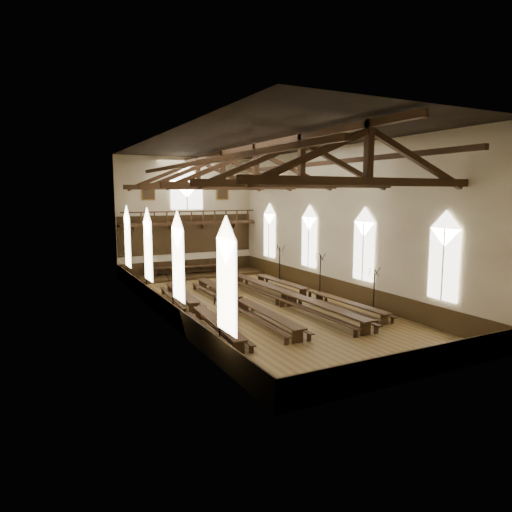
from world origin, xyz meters
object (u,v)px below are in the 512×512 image
Objects in this scene: refectory_row_b at (240,301)px; candelabrum_right_far at (280,269)px; candelabrum_right_mid at (320,281)px; dais at (196,275)px; candelabrum_left_far at (147,288)px; candelabrum_left_mid at (173,305)px; high_table at (196,267)px; refectory_row_a at (197,308)px; candelabrum_left_near at (220,339)px; refectory_row_c at (289,296)px; candelabrum_right_near at (374,298)px; refectory_row_d at (311,293)px.

candelabrum_right_far is at bearing 45.90° from refectory_row_b.
candelabrum_right_mid is 5.60m from candelabrum_right_far.
candelabrum_right_mid is at bearing -62.56° from dais.
candelabrum_left_mid is at bearing -90.00° from candelabrum_left_far.
candelabrum_left_mid is (-5.71, -12.18, 0.01)m from high_table.
refectory_row_a is 1.91× the size of high_table.
refectory_row_a is 6.74m from candelabrum_left_near.
candelabrum_left_mid is at bearing -146.32° from candelabrum_right_far.
candelabrum_right_mid is at bearing 9.22° from candelabrum_left_mid.
refectory_row_b is 4.98× the size of candelabrum_right_mid.
candelabrum_right_far is (5.39, -4.78, 0.08)m from high_table.
dais is 13.47m from candelabrum_left_mid.
candelabrum_left_near is at bearing -106.89° from high_table.
candelabrum_right_far is at bearing 33.68° from candelabrum_left_mid.
refectory_row_b is 3.26m from refectory_row_c.
refectory_row_c is at bearing -5.24° from refectory_row_b.
candelabrum_left_far is at bearing 141.22° from refectory_row_c.
refectory_row_c is 5.19× the size of candelabrum_right_mid.
refectory_row_b is at bearing 6.16° from refectory_row_a.
refectory_row_c is 9.93m from candelabrum_left_near.
candelabrum_right_near reaches higher than dais.
candelabrum_right_near is (5.39, -15.85, 0.01)m from high_table.
candelabrum_right_far is at bearing 63.72° from refectory_row_c.
candelabrum_right_near is at bearing -71.22° from high_table.
refectory_row_b reaches higher than dais.
candelabrum_right_near is (1.74, -4.01, 0.31)m from refectory_row_d.
high_table is 2.57× the size of candelabrum_right_mid.
high_table reaches higher than dais.
refectory_row_d is 4.77× the size of candelabrum_right_far.
candelabrum_left_near is 1.03× the size of candelabrum_right_near.
high_table is (-3.65, 11.83, 0.31)m from refectory_row_d.
refectory_row_a is 10.37m from candelabrum_right_near.
refectory_row_b is at bearing 174.76° from refectory_row_c.
candelabrum_right_near is (11.10, 2.97, -0.03)m from candelabrum_left_near.
candelabrum_right_near is (6.92, -3.92, 0.26)m from refectory_row_b.
dais is (-1.71, 12.22, -0.48)m from refectory_row_c.
refectory_row_b is 0.96× the size of refectory_row_c.
refectory_row_b is at bearing 150.45° from candelabrum_right_near.
refectory_row_b is at bearing -134.10° from candelabrum_right_far.
candelabrum_right_near is at bearing -90.00° from candelabrum_right_mid.
dais is 4.34× the size of candelabrum_right_near.
refectory_row_d is 11.68m from candelabrum_left_near.
candelabrum_left_near is at bearing -90.00° from candelabrum_left_far.
candelabrum_right_far is (9.71, 7.44, 0.36)m from refectory_row_a.
refectory_row_d is at bearing -72.85° from dais.
refectory_row_b is 1.94× the size of high_table.
dais is 3.98× the size of candelabrum_right_mid.
candelabrum_right_near reaches higher than high_table.
refectory_row_c is 7.43m from candelabrum_left_mid.
refectory_row_d is at bearing 36.70° from candelabrum_left_near.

